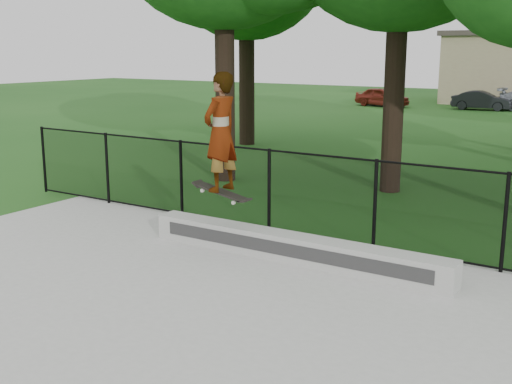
# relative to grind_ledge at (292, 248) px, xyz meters

# --- Properties ---
(grind_ledge) EXTENTS (5.07, 0.40, 0.41)m
(grind_ledge) POSITION_rel_grind_ledge_xyz_m (0.00, 0.00, 0.00)
(grind_ledge) COLOR #B7B8B2
(grind_ledge) RESTS_ON concrete_slab
(car_a) EXTENTS (3.36, 1.92, 1.08)m
(car_a) POSITION_rel_grind_ledge_xyz_m (-9.39, 27.04, 0.28)
(car_a) COLOR maroon
(car_a) RESTS_ON ground
(car_b) EXTENTS (2.92, 1.35, 1.03)m
(car_b) POSITION_rel_grind_ledge_xyz_m (-3.97, 27.83, 0.25)
(car_b) COLOR black
(car_b) RESTS_ON ground
(skater_airborne) EXTENTS (0.83, 0.70, 2.01)m
(skater_airborne) POSITION_rel_grind_ledge_xyz_m (-1.14, -0.28, 1.71)
(skater_airborne) COLOR black
(skater_airborne) RESTS_ON ground
(chainlink_fence) EXTENTS (16.06, 0.06, 1.50)m
(chainlink_fence) POSITION_rel_grind_ledge_xyz_m (0.84, 1.20, 0.54)
(chainlink_fence) COLOR black
(chainlink_fence) RESTS_ON concrete_slab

